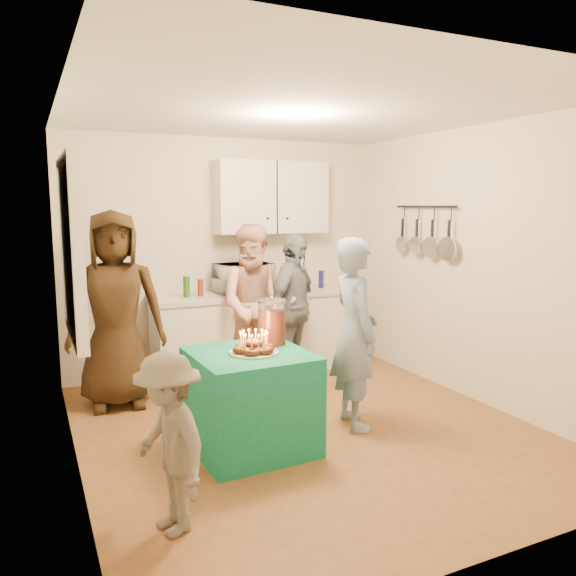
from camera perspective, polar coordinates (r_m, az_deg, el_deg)
name	(u,v)px	position (r m, az deg, el deg)	size (l,w,h in m)	color
floor	(306,428)	(4.88, 1.80, -14.03)	(4.00, 4.00, 0.00)	brown
ceiling	(307,110)	(4.57, 1.95, 17.67)	(4.00, 4.00, 0.00)	white
back_wall	(226,256)	(6.39, -6.31, 3.29)	(3.60, 3.60, 0.00)	silver
left_wall	(69,289)	(4.07, -21.34, -0.13)	(4.00, 4.00, 0.00)	silver
right_wall	(476,265)	(5.60, 18.54, 2.19)	(4.00, 4.00, 0.00)	silver
window_night	(69,249)	(4.34, -21.40, 3.69)	(0.04, 1.00, 1.20)	black
counter	(253,334)	(6.31, -3.57, -4.74)	(2.20, 0.58, 0.86)	white
countertop	(253,294)	(6.23, -3.61, -0.66)	(2.24, 0.62, 0.05)	beige
upper_cabinet	(272,198)	(6.40, -1.67, 9.17)	(1.30, 0.30, 0.80)	white
pot_rack	(423,231)	(6.05, 13.53, 5.68)	(0.12, 1.00, 0.60)	black
microwave	(244,278)	(6.16, -4.51, 1.00)	(0.59, 0.40, 0.32)	white
party_table	(250,401)	(4.39, -3.85, -11.36)	(0.85, 0.85, 0.76)	#127955
donut_cake	(254,342)	(4.24, -3.49, -5.45)	(0.38, 0.38, 0.18)	#381C0C
punch_jar	(272,323)	(4.49, -1.66, -3.60)	(0.22, 0.22, 0.34)	red
man_birthday	(355,333)	(4.74, 6.80, -4.59)	(0.59, 0.39, 1.61)	#859AC1
woman_back_left	(115,310)	(5.40, -17.15, -2.11)	(0.89, 0.58, 1.83)	#4D3216
woman_back_center	(257,306)	(5.79, -3.20, -1.80)	(0.82, 0.64, 1.68)	#E28576
woman_back_right	(294,308)	(5.93, 0.56, -2.06)	(0.92, 0.38, 1.57)	#0E1D31
child_near_left	(169,443)	(3.36, -12.00, -15.19)	(0.68, 0.39, 1.06)	#5B5449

